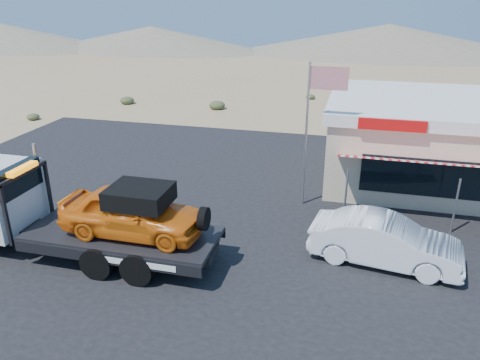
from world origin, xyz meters
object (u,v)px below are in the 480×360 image
Objects in this scene: tow_truck at (75,211)px; jerky_store at (439,140)px; flagpole at (313,119)px; white_sedan at (385,241)px.

tow_truck is 0.88× the size of jerky_store.
flagpole is at bearing 39.94° from tow_truck.
flagpole is at bearing 44.68° from white_sedan.
tow_truck is 10.46m from white_sedan.
flagpole is (-3.00, 4.03, 2.93)m from white_sedan.
white_sedan is 0.47× the size of jerky_store.
white_sedan is at bearing -106.78° from jerky_store.
jerky_store is 1.73× the size of flagpole.
flagpole reaches higher than jerky_store.
flagpole is (7.23, 6.05, 2.11)m from tow_truck.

